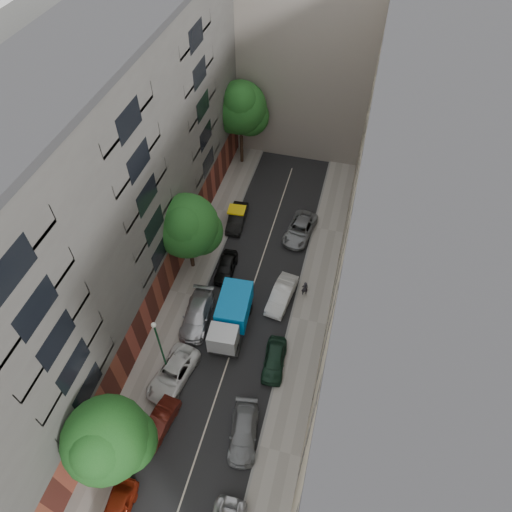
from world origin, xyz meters
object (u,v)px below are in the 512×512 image
(tree_near, at_px, (107,442))
(car_left_5, at_px, (237,218))
(lamp_post, at_px, (160,344))
(pedestrian, at_px, (305,288))
(tarp_truck, at_px, (231,316))
(car_left_4, at_px, (226,267))
(car_left_2, at_px, (173,374))
(tree_mid, at_px, (187,228))
(car_right_1, at_px, (244,433))
(car_right_4, at_px, (300,229))
(tree_far, at_px, (241,110))
(car_left_3, at_px, (197,315))
(car_left_1, at_px, (160,423))
(car_right_2, at_px, (274,360))
(car_right_3, at_px, (282,295))

(tree_near, bearing_deg, car_left_5, 87.87)
(lamp_post, xyz_separation_m, pedestrian, (8.82, 9.98, -3.37))
(tarp_truck, distance_m, car_left_4, 5.98)
(car_left_2, relative_size, tree_mid, 0.64)
(car_left_5, bearing_deg, car_right_1, -76.70)
(tree_near, height_order, tree_mid, tree_mid)
(car_left_5, bearing_deg, car_right_4, -3.67)
(car_left_5, xyz_separation_m, car_right_1, (6.40, -20.34, -0.05))
(tree_far, bearing_deg, car_right_1, -74.05)
(car_left_3, xyz_separation_m, pedestrian, (8.22, 4.83, 0.21))
(car_left_1, distance_m, car_right_1, 5.99)
(car_right_1, height_order, car_right_2, car_right_2)
(car_left_5, bearing_deg, pedestrian, -45.06)
(car_right_2, height_order, car_right_3, car_right_3)
(tree_near, bearing_deg, lamp_post, 87.59)
(tarp_truck, xyz_separation_m, car_right_1, (3.40, -8.50, -0.87))
(tarp_truck, height_order, car_left_5, tarp_truck)
(car_right_2, relative_size, tree_near, 0.56)
(car_left_4, bearing_deg, car_left_3, -101.45)
(car_left_3, xyz_separation_m, car_right_3, (6.40, 3.80, -0.00))
(car_left_5, distance_m, pedestrian, 10.87)
(pedestrian, bearing_deg, car_left_2, 28.12)
(car_left_3, distance_m, car_right_4, 13.60)
(car_left_3, relative_size, car_left_5, 1.19)
(tree_far, relative_size, pedestrian, 6.09)
(car_left_2, bearing_deg, tree_far, 104.20)
(car_left_1, relative_size, car_left_2, 0.77)
(car_left_4, bearing_deg, car_left_1, -94.63)
(lamp_post, bearing_deg, car_left_1, -75.31)
(car_left_5, xyz_separation_m, pedestrian, (8.22, -7.12, 0.24))
(tree_near, bearing_deg, pedestrian, 62.06)
(car_left_5, relative_size, pedestrian, 2.69)
(car_right_2, xyz_separation_m, pedestrian, (1.02, 7.23, 0.26))
(car_right_2, bearing_deg, tarp_truck, 144.54)
(tree_mid, relative_size, pedestrian, 4.91)
(car_left_3, height_order, car_right_4, car_left_3)
(car_left_5, relative_size, tree_mid, 0.55)
(car_left_3, xyz_separation_m, car_left_5, (0.00, 11.94, -0.04))
(car_left_2, bearing_deg, car_right_4, 79.55)
(car_left_3, relative_size, car_right_1, 1.13)
(car_right_3, height_order, tree_near, tree_near)
(car_left_1, height_order, car_right_3, car_right_3)
(car_left_5, distance_m, lamp_post, 17.48)
(car_left_4, relative_size, car_right_3, 0.87)
(car_left_2, xyz_separation_m, tree_near, (-0.90, -6.88, 4.01))
(car_right_3, xyz_separation_m, tree_far, (-8.56, 17.76, 6.06))
(tarp_truck, xyz_separation_m, tree_near, (-3.90, -12.49, 3.19))
(car_left_4, distance_m, car_left_5, 6.39)
(car_left_4, bearing_deg, car_right_4, 45.49)
(car_left_2, distance_m, car_left_4, 11.12)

